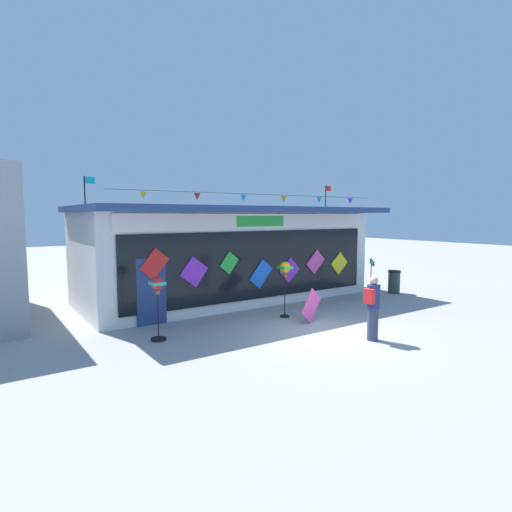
{
  "coord_description": "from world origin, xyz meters",
  "views": [
    {
      "loc": [
        -7.83,
        -7.96,
        3.24
      ],
      "look_at": [
        -0.43,
        2.78,
        1.95
      ],
      "focal_mm": 28.82,
      "sensor_mm": 36.0,
      "label": 1
    }
  ],
  "objects_px": {
    "kite_shop_building": "(229,252)",
    "display_kite_on_ground": "(311,305)",
    "wind_spinner_far_left": "(157,292)",
    "wind_spinner_center_left": "(371,276)",
    "trash_bin": "(394,282)",
    "wind_spinner_left": "(285,272)",
    "person_near_camera": "(373,307)"
  },
  "relations": [
    {
      "from": "kite_shop_building",
      "to": "display_kite_on_ground",
      "type": "distance_m",
      "value": 4.75
    },
    {
      "from": "wind_spinner_far_left",
      "to": "wind_spinner_center_left",
      "type": "relative_size",
      "value": 1.03
    },
    {
      "from": "wind_spinner_center_left",
      "to": "display_kite_on_ground",
      "type": "xyz_separation_m",
      "value": [
        -4.0,
        -1.04,
        -0.44
      ]
    },
    {
      "from": "wind_spinner_far_left",
      "to": "trash_bin",
      "type": "relative_size",
      "value": 1.75
    },
    {
      "from": "kite_shop_building",
      "to": "wind_spinner_left",
      "type": "distance_m",
      "value": 3.68
    },
    {
      "from": "wind_spinner_far_left",
      "to": "wind_spinner_left",
      "type": "distance_m",
      "value": 4.24
    },
    {
      "from": "wind_spinner_far_left",
      "to": "person_near_camera",
      "type": "height_order",
      "value": "person_near_camera"
    },
    {
      "from": "person_near_camera",
      "to": "wind_spinner_left",
      "type": "bearing_deg",
      "value": -2.32
    },
    {
      "from": "wind_spinner_far_left",
      "to": "display_kite_on_ground",
      "type": "xyz_separation_m",
      "value": [
        4.55,
        -0.85,
        -0.76
      ]
    },
    {
      "from": "wind_spinner_left",
      "to": "wind_spinner_center_left",
      "type": "xyz_separation_m",
      "value": [
        4.31,
        0.13,
        -0.51
      ]
    },
    {
      "from": "wind_spinner_far_left",
      "to": "trash_bin",
      "type": "distance_m",
      "value": 10.63
    },
    {
      "from": "trash_bin",
      "to": "wind_spinner_left",
      "type": "bearing_deg",
      "value": -174.45
    },
    {
      "from": "trash_bin",
      "to": "person_near_camera",
      "type": "bearing_deg",
      "value": -147.43
    },
    {
      "from": "person_near_camera",
      "to": "display_kite_on_ground",
      "type": "height_order",
      "value": "person_near_camera"
    },
    {
      "from": "wind_spinner_center_left",
      "to": "trash_bin",
      "type": "height_order",
      "value": "wind_spinner_center_left"
    },
    {
      "from": "kite_shop_building",
      "to": "wind_spinner_left",
      "type": "bearing_deg",
      "value": -91.68
    },
    {
      "from": "wind_spinner_center_left",
      "to": "person_near_camera",
      "type": "distance_m",
      "value": 5.18
    },
    {
      "from": "wind_spinner_far_left",
      "to": "display_kite_on_ground",
      "type": "distance_m",
      "value": 4.69
    },
    {
      "from": "wind_spinner_center_left",
      "to": "person_near_camera",
      "type": "height_order",
      "value": "person_near_camera"
    },
    {
      "from": "display_kite_on_ground",
      "to": "kite_shop_building",
      "type": "bearing_deg",
      "value": 92.56
    },
    {
      "from": "wind_spinner_left",
      "to": "trash_bin",
      "type": "xyz_separation_m",
      "value": [
        6.34,
        0.62,
        -0.97
      ]
    },
    {
      "from": "kite_shop_building",
      "to": "wind_spinner_far_left",
      "type": "relative_size",
      "value": 6.75
    },
    {
      "from": "wind_spinner_far_left",
      "to": "wind_spinner_left",
      "type": "xyz_separation_m",
      "value": [
        4.24,
        0.05,
        0.2
      ]
    },
    {
      "from": "wind_spinner_center_left",
      "to": "trash_bin",
      "type": "distance_m",
      "value": 2.14
    },
    {
      "from": "kite_shop_building",
      "to": "wind_spinner_left",
      "type": "height_order",
      "value": "kite_shop_building"
    },
    {
      "from": "wind_spinner_far_left",
      "to": "trash_bin",
      "type": "bearing_deg",
      "value": 3.62
    },
    {
      "from": "wind_spinner_left",
      "to": "person_near_camera",
      "type": "relative_size",
      "value": 1.07
    },
    {
      "from": "trash_bin",
      "to": "display_kite_on_ground",
      "type": "distance_m",
      "value": 6.22
    },
    {
      "from": "kite_shop_building",
      "to": "trash_bin",
      "type": "xyz_separation_m",
      "value": [
        6.23,
        -3.04,
        -1.32
      ]
    },
    {
      "from": "kite_shop_building",
      "to": "wind_spinner_far_left",
      "type": "xyz_separation_m",
      "value": [
        -4.35,
        -3.71,
        -0.54
      ]
    },
    {
      "from": "wind_spinner_left",
      "to": "person_near_camera",
      "type": "distance_m",
      "value": 3.28
    },
    {
      "from": "wind_spinner_center_left",
      "to": "trash_bin",
      "type": "xyz_separation_m",
      "value": [
        2.03,
        0.48,
        -0.46
      ]
    }
  ]
}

